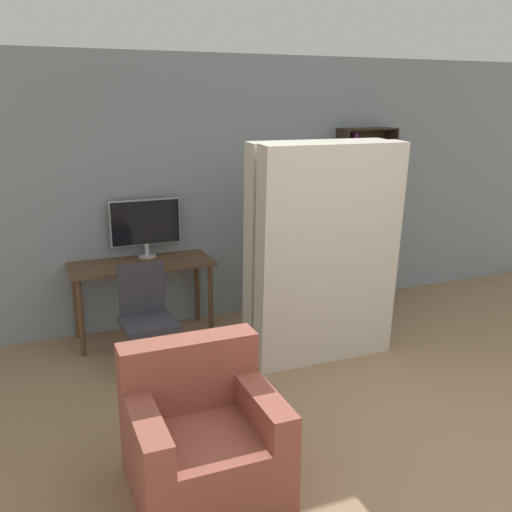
{
  "coord_description": "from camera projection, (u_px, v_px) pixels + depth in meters",
  "views": [
    {
      "loc": [
        -2.26,
        -2.23,
        2.23
      ],
      "look_at": [
        -0.59,
        1.81,
        1.05
      ],
      "focal_mm": 40.0,
      "sensor_mm": 36.0,
      "label": 1
    }
  ],
  "objects": [
    {
      "name": "wall_back",
      "position": [
        253.0,
        189.0,
        6.03
      ],
      "size": [
        8.0,
        0.06,
        2.7
      ],
      "color": "gray",
      "rests_on": "ground"
    },
    {
      "name": "mattress_near",
      "position": [
        329.0,
        256.0,
        4.85
      ],
      "size": [
        1.29,
        0.32,
        1.93
      ],
      "color": "beige",
      "rests_on": "ground"
    },
    {
      "name": "office_chair",
      "position": [
        148.0,
        330.0,
        4.83
      ],
      "size": [
        0.52,
        0.52,
        0.92
      ],
      "color": "#4C4C51",
      "rests_on": "ground"
    },
    {
      "name": "monitor",
      "position": [
        146.0,
        224.0,
        5.54
      ],
      "size": [
        0.68,
        0.17,
        0.57
      ],
      "color": "#B7B7BC",
      "rests_on": "desk"
    },
    {
      "name": "bookshelf",
      "position": [
        356.0,
        217.0,
        6.45
      ],
      "size": [
        0.64,
        0.26,
        1.96
      ],
      "color": "#2D2319",
      "rests_on": "ground"
    },
    {
      "name": "mattress_far",
      "position": [
        315.0,
        249.0,
        5.09
      ],
      "size": [
        1.29,
        0.3,
        1.93
      ],
      "color": "beige",
      "rests_on": "ground"
    },
    {
      "name": "armchair",
      "position": [
        202.0,
        437.0,
        3.37
      ],
      "size": [
        0.85,
        0.8,
        0.85
      ],
      "color": "#934C3D",
      "rests_on": "ground"
    },
    {
      "name": "ground_plane",
      "position": [
        463.0,
        488.0,
        3.41
      ],
      "size": [
        16.0,
        16.0,
        0.0
      ],
      "primitive_type": "plane",
      "color": "#937556"
    },
    {
      "name": "desk",
      "position": [
        142.0,
        273.0,
        5.45
      ],
      "size": [
        1.34,
        0.58,
        0.76
      ],
      "color": "brown",
      "rests_on": "ground"
    }
  ]
}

